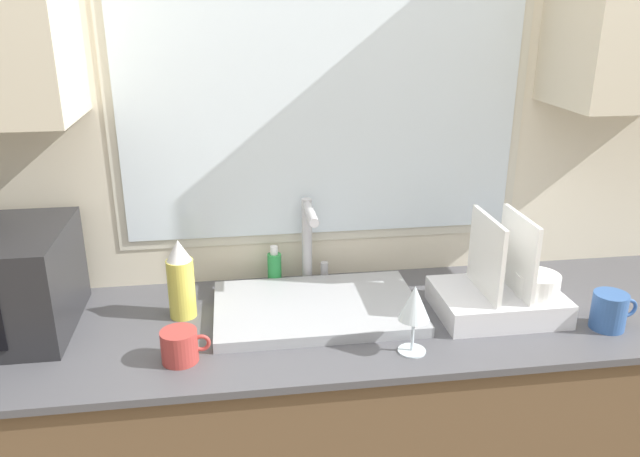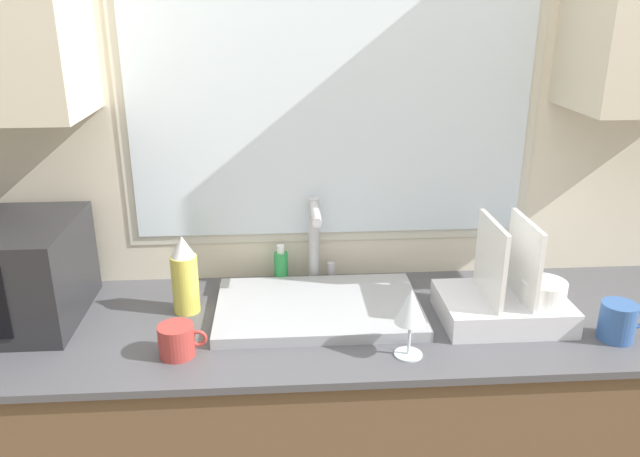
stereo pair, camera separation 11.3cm
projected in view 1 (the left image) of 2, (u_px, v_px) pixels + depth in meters
The scene contains 10 objects.
countertop at pixel (336, 449), 1.90m from camera, with size 2.53×0.62×0.90m.
wall_back at pixel (323, 130), 1.85m from camera, with size 6.00×0.38×2.60m.
sink_basin at pixel (317, 308), 1.77m from camera, with size 0.57×0.37×0.03m.
faucet at pixel (309, 236), 1.89m from camera, with size 0.08×0.19×0.27m.
dish_rack at pixel (502, 293), 1.75m from camera, with size 0.34×0.25×0.29m.
spray_bottle at pixel (181, 280), 1.72m from camera, with size 0.07×0.07×0.23m.
soap_bottle at pixel (275, 268), 1.93m from camera, with size 0.04×0.04×0.13m.
mug_near_sink at pixel (180, 346), 1.52m from camera, with size 0.12×0.09×0.08m.
wine_glass at pixel (414, 305), 1.53m from camera, with size 0.08×0.08×0.18m.
mug_by_rack at pixel (610, 311), 1.67m from camera, with size 0.13×0.09×0.10m.
Camera 1 is at (-0.27, -1.23, 1.74)m, focal length 35.00 mm.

